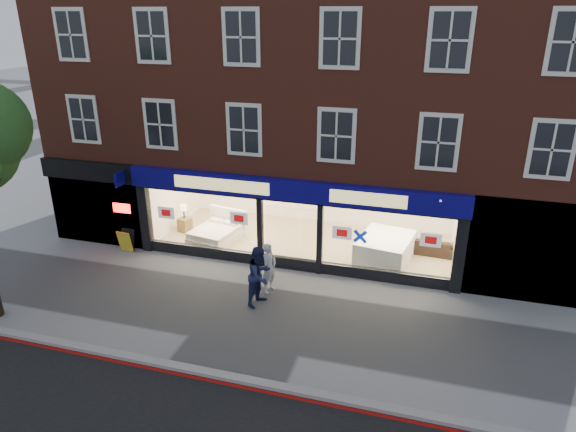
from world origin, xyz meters
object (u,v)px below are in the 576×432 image
at_px(display_bed, 217,233).
at_px(a_board, 126,241).
at_px(pedestrian_grey, 269,268).
at_px(mattress_stack, 385,248).
at_px(pedestrian_blue, 260,276).
at_px(sofa, 429,245).

distance_m(display_bed, a_board, 3.34).
height_order(a_board, pedestrian_grey, pedestrian_grey).
height_order(mattress_stack, pedestrian_blue, pedestrian_blue).
xyz_separation_m(a_board, pedestrian_grey, (6.00, -1.30, 0.40)).
bearing_deg(mattress_stack, display_bed, -178.38).
relative_size(display_bed, pedestrian_grey, 1.30).
bearing_deg(pedestrian_grey, mattress_stack, -30.05).
relative_size(display_bed, sofa, 1.07).
bearing_deg(pedestrian_blue, sofa, -26.51).
distance_m(display_bed, mattress_stack, 6.38).
relative_size(mattress_stack, pedestrian_grey, 1.47).
distance_m(display_bed, sofa, 7.97).
bearing_deg(a_board, display_bed, 32.15).
xyz_separation_m(a_board, pedestrian_blue, (5.97, -2.07, 0.52)).
bearing_deg(pedestrian_grey, display_bed, 63.13).
xyz_separation_m(mattress_stack, sofa, (1.50, 1.00, -0.14)).
relative_size(sofa, a_board, 2.37).
bearing_deg(a_board, pedestrian_grey, -9.22).
relative_size(a_board, pedestrian_grey, 0.51).
xyz_separation_m(display_bed, a_board, (-2.92, -1.63, 0.02)).
bearing_deg(pedestrian_grey, sofa, -32.79).
relative_size(mattress_stack, a_board, 2.87).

